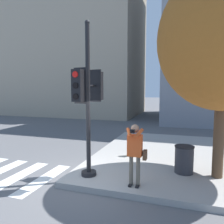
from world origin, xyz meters
name	(u,v)px	position (x,y,z in m)	size (l,w,h in m)	color
ground_plane	(78,184)	(0.00, 0.00, 0.00)	(160.00, 160.00, 0.00)	#5B5B5E
sidewalk_corner	(195,158)	(3.50, 3.50, 0.09)	(8.00, 8.00, 0.18)	#9E9B96
traffic_signal_pole	(88,98)	(0.23, 0.30, 2.59)	(0.53, 1.40, 4.70)	black
person_photographer	(135,149)	(1.74, 0.01, 1.21)	(0.58, 0.54, 1.72)	black
street_tree	(224,39)	(4.02, 1.39, 4.29)	(3.79, 3.79, 6.21)	brown
fire_hydrant	(130,148)	(0.99, 2.67, 0.52)	(0.20, 0.26, 0.70)	yellow
trash_bin	(184,159)	(3.05, 1.43, 0.62)	(0.61, 0.61, 0.88)	#2D2D33
building_left	(75,50)	(-9.67, 18.42, 7.67)	(15.79, 10.11, 15.31)	tan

